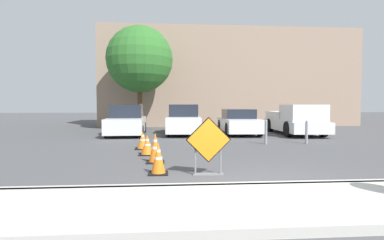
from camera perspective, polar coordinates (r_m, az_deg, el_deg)
name	(u,v)px	position (r m, az deg, el deg)	size (l,w,h in m)	color
ground_plane	(204,136)	(15.60, 2.25, -3.00)	(96.00, 96.00, 0.00)	#4C4C4F
sidewalk_strip	(288,204)	(5.00, 17.82, -15.02)	(27.75, 2.04, 0.14)	beige
curb_lip	(266,186)	(5.91, 13.98, -12.14)	(27.75, 0.20, 0.14)	beige
road_closed_sign	(208,145)	(6.81, 3.15, -4.72)	(1.04, 0.20, 1.33)	black
traffic_cone_nearest	(158,159)	(7.00, -6.44, -7.33)	(0.45, 0.45, 0.73)	black
traffic_cone_second	(155,148)	(8.36, -7.01, -5.34)	(0.49, 0.49, 0.83)	black
traffic_cone_third	(147,145)	(9.70, -8.53, -4.75)	(0.53, 0.53, 0.65)	black
traffic_cone_fourth	(143,140)	(10.99, -9.38, -3.85)	(0.54, 0.54, 0.65)	black
parked_car_nearest	(127,121)	(16.38, -12.28, -0.26)	(1.97, 4.34, 1.60)	silver
parked_car_second	(184,121)	(16.40, -1.62, -0.11)	(1.96, 4.45, 1.62)	white
parked_car_third	(238,122)	(16.74, 8.85, -0.41)	(1.98, 4.59, 1.36)	white
pickup_truck	(297,121)	(17.05, 19.32, -0.20)	(2.21, 5.19, 1.62)	silver
bollard_nearest	(266,131)	(12.53, 13.90, -2.10)	(0.12, 0.12, 1.00)	gray
bollard_second	(307,131)	(13.17, 20.99, -2.03)	(0.12, 0.12, 0.97)	gray
building_facade_backdrop	(227,79)	(24.82, 6.69, 7.73)	(19.76, 5.00, 7.41)	gray
street_tree_behind_lot	(140,60)	(19.73, -9.95, 11.28)	(4.22, 4.22, 6.62)	#513823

